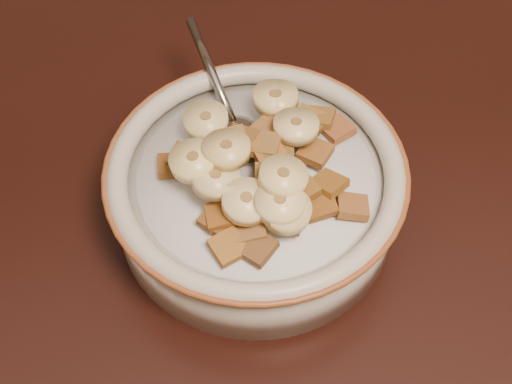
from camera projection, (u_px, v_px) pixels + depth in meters
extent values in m
cube|color=black|center=(161.00, 49.00, 1.09)|extent=(0.49, 0.49, 0.87)
cylinder|color=#B7B4AD|center=(256.00, 197.00, 0.50)|extent=(0.20, 0.20, 0.05)
cylinder|color=silver|center=(256.00, 177.00, 0.48)|extent=(0.16, 0.16, 0.00)
ellipsoid|color=gray|center=(240.00, 140.00, 0.50)|extent=(0.04, 0.05, 0.01)
cube|color=brown|center=(277.00, 123.00, 0.49)|extent=(0.03, 0.03, 0.01)
cube|color=brown|center=(287.00, 127.00, 0.49)|extent=(0.02, 0.02, 0.01)
cube|color=brown|center=(300.00, 189.00, 0.46)|extent=(0.03, 0.03, 0.01)
cube|color=brown|center=(265.00, 145.00, 0.47)|extent=(0.03, 0.03, 0.01)
cube|color=olive|center=(232.00, 142.00, 0.47)|extent=(0.02, 0.02, 0.01)
cube|color=#955F29|center=(228.00, 247.00, 0.44)|extent=(0.03, 0.03, 0.01)
cube|color=#934D19|center=(231.00, 221.00, 0.45)|extent=(0.03, 0.03, 0.01)
cube|color=#984E1A|center=(269.00, 153.00, 0.47)|extent=(0.02, 0.02, 0.01)
cube|color=#935832|center=(337.00, 129.00, 0.50)|extent=(0.03, 0.03, 0.01)
cube|color=brown|center=(289.00, 218.00, 0.45)|extent=(0.03, 0.03, 0.01)
cube|color=brown|center=(218.00, 219.00, 0.45)|extent=(0.03, 0.03, 0.01)
cube|color=brown|center=(250.00, 229.00, 0.45)|extent=(0.02, 0.02, 0.01)
cube|color=brown|center=(353.00, 206.00, 0.46)|extent=(0.03, 0.03, 0.01)
cube|color=brown|center=(241.00, 139.00, 0.47)|extent=(0.03, 0.03, 0.01)
cube|color=brown|center=(303.00, 129.00, 0.49)|extent=(0.03, 0.03, 0.01)
cube|color=brown|center=(185.00, 157.00, 0.48)|extent=(0.03, 0.03, 0.01)
cube|color=olive|center=(308.00, 120.00, 0.50)|extent=(0.03, 0.03, 0.01)
cube|color=brown|center=(173.00, 166.00, 0.48)|extent=(0.02, 0.02, 0.01)
cube|color=#915D1B|center=(328.00, 184.00, 0.46)|extent=(0.03, 0.03, 0.01)
cube|color=brown|center=(315.00, 152.00, 0.48)|extent=(0.03, 0.03, 0.01)
cube|color=brown|center=(320.00, 118.00, 0.50)|extent=(0.03, 0.03, 0.01)
cube|color=brown|center=(279.00, 152.00, 0.47)|extent=(0.03, 0.03, 0.01)
cube|color=brown|center=(320.00, 204.00, 0.46)|extent=(0.02, 0.02, 0.01)
cube|color=#955B32|center=(268.00, 129.00, 0.49)|extent=(0.03, 0.03, 0.01)
cube|color=brown|center=(257.00, 248.00, 0.44)|extent=(0.03, 0.03, 0.01)
cube|color=brown|center=(270.00, 178.00, 0.46)|extent=(0.02, 0.02, 0.01)
cube|color=brown|center=(222.00, 215.00, 0.45)|extent=(0.02, 0.02, 0.01)
cube|color=brown|center=(285.00, 186.00, 0.45)|extent=(0.02, 0.02, 0.01)
cylinder|color=beige|center=(246.00, 202.00, 0.44)|extent=(0.04, 0.04, 0.01)
cylinder|color=#D6C585|center=(275.00, 98.00, 0.50)|extent=(0.04, 0.04, 0.01)
cylinder|color=#FFF29B|center=(280.00, 203.00, 0.44)|extent=(0.04, 0.04, 0.01)
cylinder|color=beige|center=(206.00, 121.00, 0.49)|extent=(0.04, 0.04, 0.01)
cylinder|color=#D0BF85|center=(276.00, 98.00, 0.50)|extent=(0.04, 0.04, 0.01)
cylinder|color=#EED887|center=(193.00, 161.00, 0.45)|extent=(0.04, 0.04, 0.01)
cylinder|color=#F7E5A2|center=(296.00, 126.00, 0.48)|extent=(0.04, 0.04, 0.02)
cylinder|color=#FFDD8C|center=(227.00, 149.00, 0.45)|extent=(0.04, 0.04, 0.01)
cylinder|color=#EADF88|center=(283.00, 177.00, 0.44)|extent=(0.04, 0.04, 0.01)
cylinder|color=beige|center=(216.00, 179.00, 0.45)|extent=(0.04, 0.04, 0.01)
cylinder|color=#D5C683|center=(286.00, 210.00, 0.44)|extent=(0.04, 0.04, 0.01)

